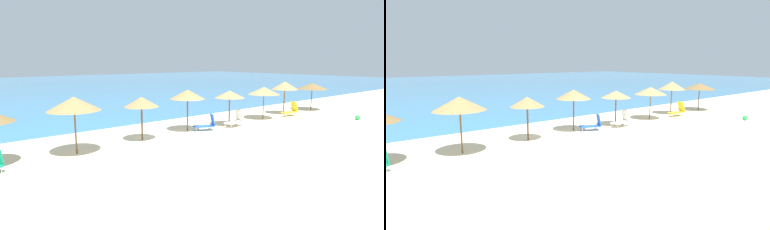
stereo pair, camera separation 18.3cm
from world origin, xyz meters
TOP-DOWN VIEW (x-y plane):
  - ground_plane at (0.00, 0.00)m, footprint 160.00×160.00m
  - sea_water at (0.00, 43.79)m, footprint 160.00×75.16m
  - dune_ridge at (0.70, -8.67)m, footprint 54.73×7.90m
  - beach_umbrella_3 at (-6.09, 1.81)m, footprint 2.46×2.46m
  - beach_umbrella_4 at (-2.33, 2.07)m, footprint 1.91×1.91m
  - beach_umbrella_5 at (1.15, 2.36)m, footprint 2.19×2.19m
  - beach_umbrella_6 at (4.43, 1.90)m, footprint 2.02×2.02m
  - beach_umbrella_7 at (8.22, 1.98)m, footprint 2.37×2.37m
  - beach_umbrella_8 at (11.45, 2.36)m, footprint 2.16×2.16m
  - beach_umbrella_9 at (15.14, 2.05)m, footprint 2.69×2.69m
  - lounge_chair_1 at (2.15, 1.67)m, footprint 1.46×1.07m
  - lounge_chair_2 at (10.99, 1.40)m, footprint 1.49×0.78m
  - lounge_chair_4 at (4.52, 1.36)m, footprint 1.53×0.76m
  - beach_ball at (13.26, -2.86)m, footprint 0.37×0.37m
  - cooler_box at (-2.57, -0.10)m, footprint 0.55×0.44m

SIDE VIEW (x-z plane):
  - ground_plane at x=0.00m, z-range 0.00..0.00m
  - sea_water at x=0.00m, z-range 0.00..0.01m
  - cooler_box at x=-2.57m, z-range 0.00..0.31m
  - beach_ball at x=13.26m, z-range 0.00..0.37m
  - lounge_chair_1 at x=2.15m, z-range -0.12..0.92m
  - lounge_chair_4 at x=4.52m, z-range -0.12..0.99m
  - lounge_chair_2 at x=10.99m, z-range -0.12..1.01m
  - dune_ridge at x=0.70m, z-range 0.00..1.99m
  - beach_umbrella_6 at x=4.43m, z-range 0.94..3.32m
  - beach_umbrella_9 at x=15.14m, z-range 0.93..3.33m
  - beach_umbrella_7 at x=8.22m, z-range 0.93..3.36m
  - beach_umbrella_4 at x=-2.33m, z-range 0.93..3.37m
  - beach_umbrella_5 at x=1.15m, z-range 1.01..3.62m
  - beach_umbrella_8 at x=11.45m, z-range 1.01..3.70m
  - beach_umbrella_3 at x=-6.09m, z-range 1.04..3.77m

